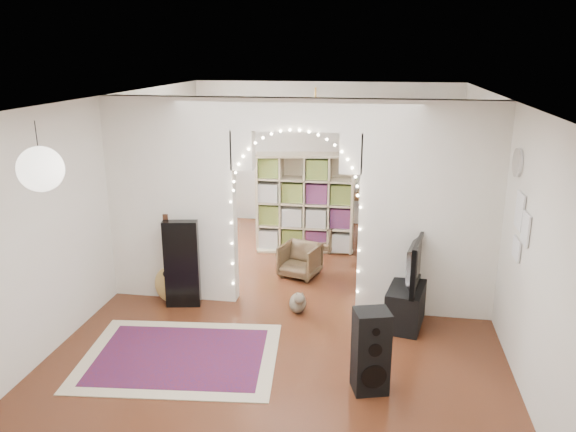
% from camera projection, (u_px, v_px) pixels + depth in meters
% --- Properties ---
extents(floor, '(7.50, 7.50, 0.00)m').
position_uv_depth(floor, '(296.00, 303.00, 7.51)').
color(floor, black).
rests_on(floor, ground).
extents(ceiling, '(5.00, 7.50, 0.02)m').
position_uv_depth(ceiling, '(296.00, 98.00, 6.74)').
color(ceiling, white).
rests_on(ceiling, wall_back).
extents(wall_back, '(5.00, 0.02, 2.70)m').
position_uv_depth(wall_back, '(325.00, 154.00, 10.68)').
color(wall_back, silver).
rests_on(wall_back, floor).
extents(wall_front, '(5.00, 0.02, 2.70)m').
position_uv_depth(wall_front, '(209.00, 360.00, 3.58)').
color(wall_front, silver).
rests_on(wall_front, floor).
extents(wall_left, '(0.02, 7.50, 2.70)m').
position_uv_depth(wall_left, '(112.00, 198.00, 7.51)').
color(wall_left, silver).
rests_on(wall_left, floor).
extents(wall_right, '(0.02, 7.50, 2.70)m').
position_uv_depth(wall_right, '(501.00, 215.00, 6.74)').
color(wall_right, silver).
rests_on(wall_right, floor).
extents(divider_wall, '(5.00, 0.20, 2.70)m').
position_uv_depth(divider_wall, '(296.00, 200.00, 7.11)').
color(divider_wall, silver).
rests_on(divider_wall, floor).
extents(fairy_lights, '(1.64, 0.04, 1.60)m').
position_uv_depth(fairy_lights, '(294.00, 193.00, 6.95)').
color(fairy_lights, '#FFEABF').
rests_on(fairy_lights, divider_wall).
extents(window, '(0.04, 1.20, 1.40)m').
position_uv_depth(window, '(163.00, 162.00, 9.17)').
color(window, white).
rests_on(window, wall_left).
extents(wall_clock, '(0.03, 0.31, 0.31)m').
position_uv_depth(wall_clock, '(518.00, 163.00, 5.96)').
color(wall_clock, white).
rests_on(wall_clock, wall_right).
extents(picture_frames, '(0.02, 0.50, 0.70)m').
position_uv_depth(picture_frames, '(520.00, 228.00, 5.75)').
color(picture_frames, white).
rests_on(picture_frames, wall_right).
extents(paper_lantern, '(0.40, 0.40, 0.40)m').
position_uv_depth(paper_lantern, '(41.00, 169.00, 4.90)').
color(paper_lantern, white).
rests_on(paper_lantern, ceiling).
extents(ceiling_fan, '(1.10, 1.10, 0.30)m').
position_uv_depth(ceiling_fan, '(315.00, 107.00, 8.72)').
color(ceiling_fan, gold).
rests_on(ceiling_fan, ceiling).
extents(area_rug, '(2.26, 1.80, 0.02)m').
position_uv_depth(area_rug, '(180.00, 356.00, 6.18)').
color(area_rug, maroon).
rests_on(area_rug, floor).
extents(guitar_case, '(0.46, 0.23, 1.17)m').
position_uv_depth(guitar_case, '(182.00, 264.00, 7.28)').
color(guitar_case, black).
rests_on(guitar_case, floor).
extents(acoustic_guitar, '(0.42, 0.17, 1.04)m').
position_uv_depth(acoustic_guitar, '(169.00, 271.00, 7.40)').
color(acoustic_guitar, '#B18E47').
rests_on(acoustic_guitar, floor).
extents(tabby_cat, '(0.31, 0.51, 0.34)m').
position_uv_depth(tabby_cat, '(298.00, 302.00, 7.21)').
color(tabby_cat, brown).
rests_on(tabby_cat, floor).
extents(floor_speaker, '(0.40, 0.37, 0.86)m').
position_uv_depth(floor_speaker, '(371.00, 351.00, 5.47)').
color(floor_speaker, black).
rests_on(floor_speaker, floor).
extents(media_console, '(0.59, 1.06, 0.50)m').
position_uv_depth(media_console, '(407.00, 301.00, 6.98)').
color(media_console, black).
rests_on(media_console, floor).
extents(tv, '(0.35, 1.08, 0.62)m').
position_uv_depth(tv, '(410.00, 259.00, 6.82)').
color(tv, black).
rests_on(tv, media_console).
extents(bookcase, '(1.64, 0.64, 1.64)m').
position_uv_depth(bookcase, '(305.00, 203.00, 9.30)').
color(bookcase, beige).
rests_on(bookcase, floor).
extents(dining_table, '(1.21, 0.81, 0.76)m').
position_uv_depth(dining_table, '(354.00, 196.00, 10.27)').
color(dining_table, brown).
rests_on(dining_table, floor).
extents(flower_vase, '(0.19, 0.19, 0.19)m').
position_uv_depth(flower_vase, '(354.00, 187.00, 10.22)').
color(flower_vase, white).
rests_on(flower_vase, dining_table).
extents(dining_chair_left, '(0.67, 0.68, 0.50)m').
position_uv_depth(dining_chair_left, '(300.00, 260.00, 8.34)').
color(dining_chair_left, '#4C3B26').
rests_on(dining_chair_left, floor).
extents(dining_chair_right, '(0.65, 0.65, 0.46)m').
position_uv_depth(dining_chair_right, '(324.00, 236.00, 9.49)').
color(dining_chair_right, '#4C3B26').
rests_on(dining_chair_right, floor).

